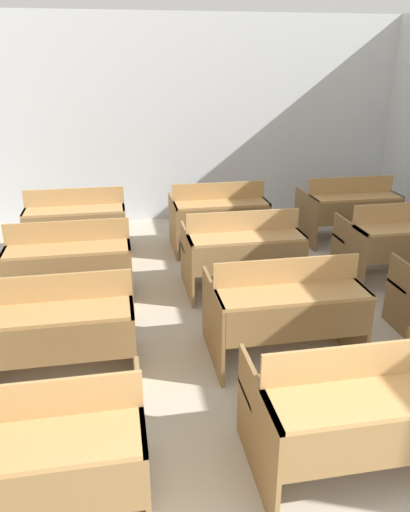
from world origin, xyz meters
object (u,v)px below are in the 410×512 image
bench_third_center (242,250)px  bench_back_left (77,222)px  bench_second_center (284,307)px  wastepaper_bin (385,209)px  bench_back_center (218,215)px  bench_third_right (399,240)px  bench_front_left (30,451)px  bench_second_left (55,326)px  bench_third_left (71,262)px  bench_back_right (348,208)px  bench_front_center (356,407)px

bench_third_center → bench_back_left: bearing=143.7°
bench_second_center → wastepaper_bin: (2.91, 3.52, -0.31)m
bench_back_center → bench_third_right: bearing=-35.5°
bench_front_left → bench_second_left: same height
bench_front_left → bench_third_right: bearing=36.0°
bench_third_left → bench_back_right: bearing=19.9°
bench_front_left → bench_third_left: 2.71m
bench_back_left → bench_back_right: same height
bench_third_right → wastepaper_bin: bench_third_right is taller
bench_third_right → bench_back_left: bearing=159.9°
bench_third_left → bench_third_right: bearing=0.1°
bench_third_left → bench_back_left: bearing=90.5°
bench_back_left → bench_third_left: bearing=-89.5°
bench_third_right → bench_front_center: bearing=-124.6°
bench_front_center → bench_second_left: size_ratio=1.00×
bench_third_left → bench_third_center: bearing=0.5°
bench_second_center → bench_third_right: (1.86, 1.36, 0.00)m
bench_back_left → bench_second_center: bearing=-55.7°
bench_back_right → bench_third_left: bearing=-160.1°
bench_third_left → bench_second_center: bearing=-36.3°
bench_front_left → bench_third_center: 3.30m
bench_third_center → bench_back_center: (0.01, 1.32, 0.00)m
bench_second_left → bench_back_left: same height
bench_third_left → bench_back_left: same height
bench_third_right → bench_back_right: 1.33m
bench_back_right → bench_second_left: bearing=-144.3°
bench_front_left → bench_back_left: same height
bench_second_left → wastepaper_bin: (4.78, 3.51, -0.31)m
bench_second_left → bench_third_left: size_ratio=1.00×
bench_front_center → bench_second_left: bearing=144.7°
bench_front_left → wastepaper_bin: 6.83m
bench_front_center → bench_second_left: same height
bench_back_center → bench_back_right: size_ratio=1.00×
bench_front_center → bench_back_right: (1.85, 4.02, 0.00)m
bench_second_left → bench_back_center: size_ratio=1.00×
bench_back_left → bench_back_right: size_ratio=1.00×
bench_front_left → bench_back_right: bearing=47.3°
bench_front_left → bench_front_center: bearing=0.9°
bench_second_left → bench_third_left: bearing=88.6°
bench_front_left → bench_front_center: 1.89m
bench_third_left → bench_third_right: 3.70m
bench_front_left → bench_third_right: 4.62m
bench_third_center → bench_back_left: size_ratio=1.00×
bench_second_left → bench_back_center: 3.27m
bench_front_left → bench_back_center: same height
bench_back_center → bench_back_left: bearing=179.2°
bench_front_left → bench_back_left: 4.07m
bench_third_center → wastepaper_bin: size_ratio=3.73×
bench_third_left → bench_front_center: bearing=-55.4°
bench_back_right → bench_third_right: bearing=-89.9°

